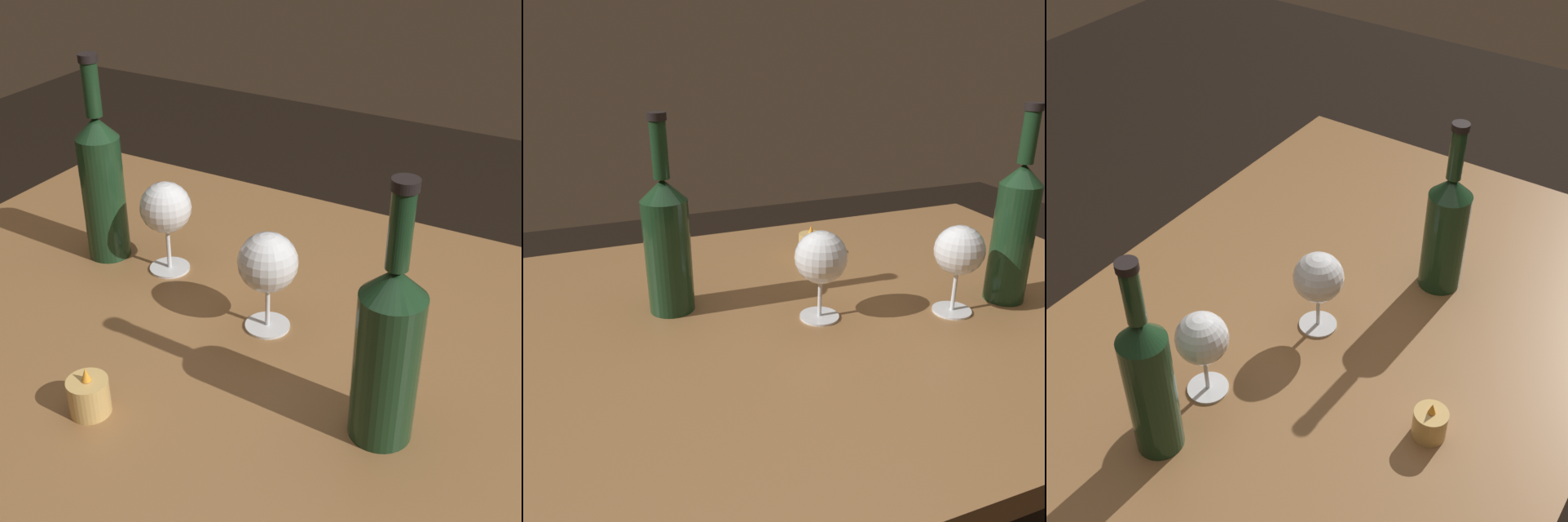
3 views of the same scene
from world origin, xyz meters
The scene contains 6 objects.
dining_table centered at (0.00, 0.00, 0.65)m, with size 1.30×0.90×0.74m.
wine_glass_left centered at (0.00, -0.03, 0.85)m, with size 0.09×0.09×0.15m.
wine_glass_right centered at (0.22, -0.09, 0.85)m, with size 0.08×0.08×0.15m.
wine_bottle centered at (-0.22, 0.10, 0.86)m, with size 0.08×0.08×0.33m.
wine_bottle_second centered at (0.34, -0.08, 0.87)m, with size 0.07×0.07×0.34m.
votive_candle centered at (0.10, 0.24, 0.76)m, with size 0.05×0.05×0.07m.
Camera 1 is at (-0.42, 0.74, 1.36)m, focal length 50.61 mm.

